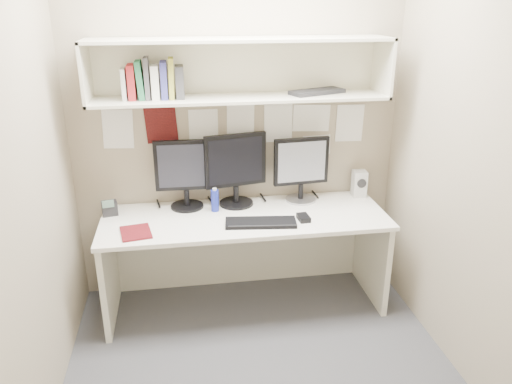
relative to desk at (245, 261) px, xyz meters
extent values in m
cube|color=#404045|center=(0.00, -0.65, -0.37)|extent=(2.40, 2.00, 0.01)
cube|color=gray|center=(0.00, 0.35, 0.93)|extent=(2.40, 0.02, 2.60)
cube|color=gray|center=(0.00, -1.65, 0.93)|extent=(2.40, 0.02, 2.60)
cube|color=gray|center=(-1.20, -0.65, 0.93)|extent=(0.02, 2.00, 2.60)
cube|color=gray|center=(1.20, -0.65, 0.93)|extent=(0.02, 2.00, 2.60)
cube|color=white|center=(0.00, -0.01, 0.35)|extent=(2.00, 0.70, 0.03)
cube|color=beige|center=(0.00, 0.32, -0.02)|extent=(1.96, 0.02, 0.70)
cube|color=beige|center=(0.00, 0.16, 1.16)|extent=(2.00, 0.38, 0.02)
cube|color=beige|center=(0.00, 0.16, 1.54)|extent=(2.00, 0.38, 0.02)
cube|color=beige|center=(0.00, 0.34, 1.35)|extent=(2.00, 0.02, 0.40)
cube|color=beige|center=(-0.99, 0.16, 1.35)|extent=(0.02, 0.38, 0.40)
cube|color=beige|center=(0.99, 0.16, 1.35)|extent=(0.02, 0.38, 0.40)
cylinder|color=black|center=(-0.40, 0.21, 0.37)|extent=(0.24, 0.24, 0.02)
cylinder|color=black|center=(-0.40, 0.21, 0.44)|extent=(0.04, 0.04, 0.12)
cube|color=black|center=(-0.40, 0.22, 0.68)|extent=(0.43, 0.05, 0.37)
cube|color=black|center=(-0.40, 0.20, 0.68)|extent=(0.38, 0.01, 0.31)
cylinder|color=black|center=(-0.04, 0.21, 0.37)|extent=(0.25, 0.25, 0.02)
cylinder|color=black|center=(-0.04, 0.21, 0.45)|extent=(0.04, 0.04, 0.13)
cube|color=black|center=(-0.04, 0.22, 0.70)|extent=(0.46, 0.13, 0.39)
cube|color=black|center=(-0.04, 0.20, 0.70)|extent=(0.39, 0.08, 0.33)
cylinder|color=#A5A5AA|center=(0.45, 0.21, 0.37)|extent=(0.23, 0.23, 0.02)
cylinder|color=black|center=(0.45, 0.21, 0.44)|extent=(0.04, 0.04, 0.11)
cube|color=black|center=(0.45, 0.22, 0.67)|extent=(0.42, 0.07, 0.35)
cube|color=#B8B8BD|center=(0.45, 0.20, 0.67)|extent=(0.36, 0.04, 0.30)
cube|color=black|center=(0.09, -0.17, 0.38)|extent=(0.49, 0.22, 0.02)
cube|color=black|center=(0.39, -0.15, 0.38)|extent=(0.08, 0.12, 0.04)
cube|color=beige|center=(0.92, 0.23, 0.46)|extent=(0.11, 0.11, 0.20)
cylinder|color=black|center=(0.92, 0.18, 0.48)|extent=(0.07, 0.01, 0.07)
cylinder|color=#152296|center=(-0.20, 0.11, 0.44)|extent=(0.06, 0.06, 0.16)
cylinder|color=white|center=(-0.20, 0.11, 0.53)|extent=(0.03, 0.03, 0.02)
cube|color=#560E14|center=(-0.74, -0.18, 0.37)|extent=(0.23, 0.26, 0.01)
cube|color=black|center=(-0.94, 0.16, 0.41)|extent=(0.12, 0.11, 0.10)
cube|color=#4C6659|center=(-0.94, 0.11, 0.47)|extent=(0.08, 0.02, 0.05)
cube|color=beige|center=(-0.76, 0.17, 1.27)|extent=(0.03, 0.17, 0.20)
cube|color=maroon|center=(-0.71, 0.17, 1.29)|extent=(0.05, 0.17, 0.22)
cube|color=#236944|center=(-0.66, 0.17, 1.30)|extent=(0.04, 0.17, 0.25)
cube|color=#48464B|center=(-0.61, 0.17, 1.31)|extent=(0.03, 0.17, 0.27)
cube|color=white|center=(-0.56, 0.17, 1.28)|extent=(0.05, 0.17, 0.22)
cube|color=navy|center=(-0.50, 0.17, 1.29)|extent=(0.04, 0.17, 0.24)
cube|color=#9F9F35|center=(-0.46, 0.17, 1.30)|extent=(0.03, 0.17, 0.26)
cube|color=#38383A|center=(-0.40, 0.17, 1.28)|extent=(0.05, 0.17, 0.21)
cube|color=black|center=(0.54, 0.17, 1.19)|extent=(0.42, 0.28, 0.03)
camera|label=1|loc=(-0.42, -3.19, 1.79)|focal=35.00mm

